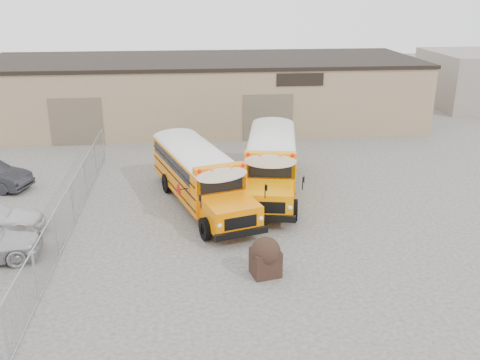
{
  "coord_description": "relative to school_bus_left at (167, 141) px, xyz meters",
  "views": [
    {
      "loc": [
        -1.05,
        -18.2,
        9.45
      ],
      "look_at": [
        1.05,
        3.26,
        1.6
      ],
      "focal_mm": 40.0,
      "sensor_mm": 36.0,
      "label": 1
    }
  ],
  "objects": [
    {
      "name": "school_bus_left",
      "position": [
        0.0,
        0.0,
        0.0
      ],
      "size": [
        4.78,
        9.29,
        2.65
      ],
      "color": "orange",
      "rests_on": "ground"
    },
    {
      "name": "tarp_bundle",
      "position": [
        3.71,
        -12.06,
        -0.81
      ],
      "size": [
        1.11,
        1.04,
        1.41
      ],
      "color": "black",
      "rests_on": "ground"
    },
    {
      "name": "school_bus_right",
      "position": [
        6.15,
        1.85,
        0.04
      ],
      "size": [
        3.81,
        9.52,
        2.71
      ],
      "color": "#F99000",
      "rests_on": "ground"
    },
    {
      "name": "chainlink_fence",
      "position": [
        -3.71,
        -7.03,
        -0.63
      ],
      "size": [
        0.07,
        18.07,
        1.81
      ],
      "color": "#989BA0",
      "rests_on": "ground"
    },
    {
      "name": "ground",
      "position": [
        2.29,
        -10.03,
        -1.53
      ],
      "size": [
        120.0,
        120.0,
        0.0
      ],
      "primitive_type": "plane",
      "color": "#474541",
      "rests_on": "ground"
    },
    {
      "name": "warehouse",
      "position": [
        2.29,
        9.96,
        0.84
      ],
      "size": [
        30.2,
        10.2,
        4.67
      ],
      "color": "#9F8562",
      "rests_on": "ground"
    }
  ]
}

